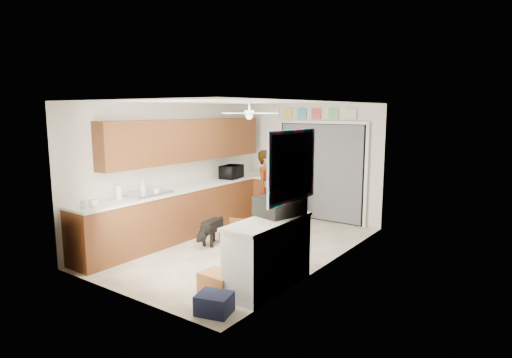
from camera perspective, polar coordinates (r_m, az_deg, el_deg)
The scene contains 42 objects.
floor at distance 7.63m, azimuth -1.77°, elevation -8.95°, with size 5.00×5.00×0.00m, color beige.
ceiling at distance 7.25m, azimuth -1.86°, elevation 10.17°, with size 5.00×5.00×0.00m, color white.
wall_back at distance 9.43m, azimuth 7.44°, elevation 2.25°, with size 3.20×3.20×0.00m, color silver.
wall_front at distance 5.59m, azimuth -17.55°, elevation -2.84°, with size 3.20×3.20×0.00m, color silver.
wall_left at distance 8.39m, azimuth -10.54°, elevation 1.33°, with size 5.00×5.00×0.00m, color silver.
wall_right at distance 6.50m, azimuth 9.47°, elevation -0.89°, with size 5.00×5.00×0.00m, color silver.
left_base_cabinets at distance 8.33m, azimuth -8.94°, elevation -4.29°, with size 0.60×4.80×0.90m, color brown.
left_countertop at distance 8.23m, azimuth -8.97°, elevation -1.11°, with size 0.62×4.80×0.04m, color white.
upper_cabinets at distance 8.36m, azimuth -8.90°, elevation 5.14°, with size 0.32×4.00×0.80m, color brown.
sink_basin at distance 7.55m, azimuth -14.29°, elevation -1.93°, with size 0.50×0.76×0.06m, color silver.
faucet at distance 7.68m, azimuth -15.24°, elevation -1.07°, with size 0.03×0.03×0.22m, color silver.
peninsula_base at distance 9.38m, azimuth 3.19°, elevation -2.67°, with size 1.00×0.60×0.90m, color brown.
peninsula_top at distance 9.29m, azimuth 3.22°, elevation 0.16°, with size 1.04×0.64×0.04m, color white.
back_opening_recess at distance 9.31m, azimuth 8.68°, elevation 0.90°, with size 2.00×0.06×2.10m, color black.
curtain_panel at distance 9.28m, azimuth 8.57°, elevation 0.87°, with size 1.90×0.03×2.05m, color slate.
door_trim_left at distance 9.79m, azimuth 3.27°, elevation 1.39°, with size 0.06×0.04×2.10m, color white.
door_trim_right at distance 8.88m, azimuth 14.47°, elevation 0.31°, with size 0.06×0.04×2.10m, color white.
door_trim_head at distance 9.20m, azimuth 8.76°, elevation 7.49°, with size 2.10×0.04×0.06m, color white.
header_frame_0 at distance 9.63m, azimuth 4.30°, elevation 8.71°, with size 0.22×0.02×0.22m, color #E8D04D.
header_frame_1 at distance 9.46m, azimuth 6.13°, elevation 8.68°, with size 0.22×0.02×0.22m, color #4B98C9.
header_frame_2 at distance 9.29m, azimuth 8.03°, elevation 8.63°, with size 0.22×0.02×0.22m, color #CD4D50.
header_frame_3 at distance 9.11m, azimuth 10.29°, elevation 8.57°, with size 0.22×0.02×0.22m, color #70C475.
header_frame_4 at distance 8.95m, azimuth 12.63°, elevation 8.49°, with size 0.22×0.02×0.22m, color silver.
route66_sign at distance 9.82m, azimuth 2.53°, elevation 8.74°, with size 0.22×0.02×0.26m, color silver.
right_counter_base at distance 5.81m, azimuth 1.70°, elevation -10.13°, with size 0.50×1.40×0.90m, color white.
right_counter_top at distance 5.68m, azimuth 1.64°, elevation -5.64°, with size 0.54×1.44×0.04m, color white.
abstract_painting at distance 5.58m, azimuth 4.87°, elevation 1.71°, with size 0.03×1.15×0.95m, color #FF5DC2.
ceiling_fan at distance 7.41m, azimuth -0.91°, elevation 8.76°, with size 1.14×1.14×0.24m, color white.
microwave at distance 9.06m, azimuth -3.30°, elevation 0.95°, with size 0.51×0.34×0.28m, color black.
soap_bottle at distance 7.56m, azimuth -14.85°, elevation -0.97°, with size 0.11×0.11×0.28m, color silver.
cup at distance 6.87m, azimuth -20.88°, elevation -3.03°, with size 0.13×0.13×0.11m, color white.
jar_a at distance 7.44m, azimuth -13.13°, elevation -1.68°, with size 0.09×0.09×0.12m, color silver.
jar_b at distance 6.77m, azimuth -22.02°, elevation -3.16°, with size 0.09×0.09×0.13m, color silver.
paper_towel_roll at distance 7.34m, azimuth -17.87°, elevation -1.63°, with size 0.10×0.10×0.23m, color white.
suitcase at distance 5.91m, azimuth 3.19°, elevation -3.54°, with size 0.46×0.62×0.26m, color black.
suitcase_rim at distance 5.94m, azimuth 3.18°, elevation -4.58°, with size 0.44×0.58×0.02m, color yellow.
suitcase_lid at distance 6.11m, azimuth 4.67°, elevation -0.76°, with size 0.42×0.03×0.50m, color black.
cardboard_box at distance 5.75m, azimuth -5.06°, elevation -13.68°, with size 0.46×0.34×0.28m, color #B9633A.
navy_crate at distance 5.26m, azimuth -5.59°, elevation -16.21°, with size 0.40×0.33×0.24m, color #161B37.
cabinet_door_panel at distance 7.58m, azimuth -2.20°, elevation -7.04°, with size 0.34×0.03×0.51m, color brown.
man at distance 8.46m, azimuth 1.49°, elevation -1.55°, with size 0.58×0.38×1.60m, color white.
dog at distance 7.70m, azimuth -5.81°, elevation -6.86°, with size 0.27×0.64×0.50m, color black.
Camera 1 is at (4.40, -5.77, 2.37)m, focal length 30.00 mm.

